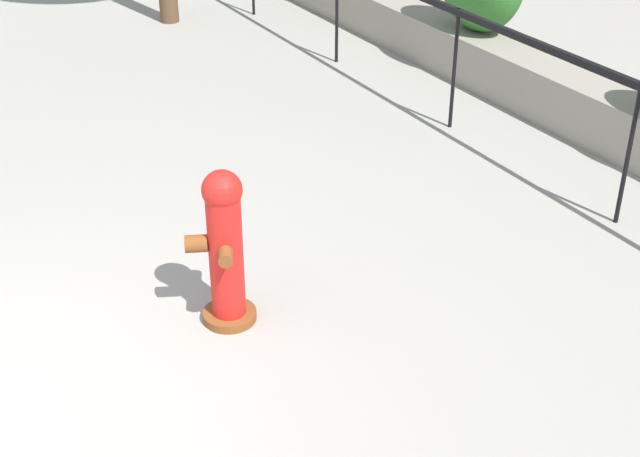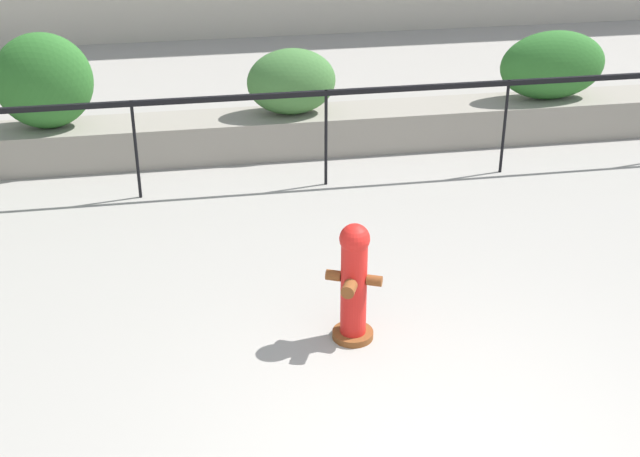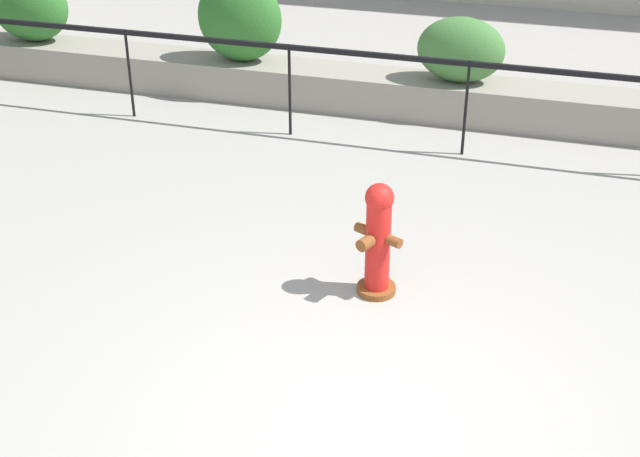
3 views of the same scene
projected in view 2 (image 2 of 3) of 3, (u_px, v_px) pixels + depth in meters
name	position (u px, v px, depth m)	size (l,w,h in m)	color
planter_wall_low	(311.00, 131.00, 11.31)	(18.00, 0.70, 0.50)	gray
fence_railing_segment	(326.00, 102.00, 9.99)	(15.00, 0.05, 1.15)	black
hedge_bush_1	(43.00, 81.00, 10.45)	(1.16, 0.68, 1.16)	#2D6B28
hedge_bush_2	(291.00, 82.00, 10.97)	(1.10, 0.63, 0.83)	#427538
hedge_bush_3	(553.00, 65.00, 11.46)	(1.41, 0.56, 0.90)	#2D6B28
fire_hydrant	(354.00, 282.00, 7.38)	(0.47, 0.48, 1.08)	brown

